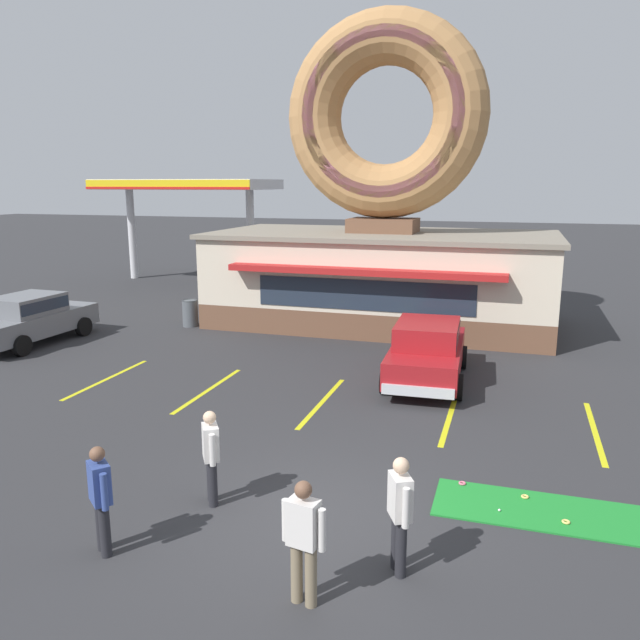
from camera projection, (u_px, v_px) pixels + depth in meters
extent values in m
plane|color=#2D2D30|center=(314.00, 516.00, 9.76)|extent=(160.00, 160.00, 0.00)
cube|color=brown|center=(382.00, 311.00, 23.27)|extent=(12.00, 6.00, 0.90)
cube|color=beige|center=(382.00, 268.00, 22.92)|extent=(12.00, 6.00, 2.30)
cube|color=gray|center=(383.00, 234.00, 22.66)|extent=(12.30, 6.30, 0.16)
cube|color=#B21E1E|center=(361.00, 272.00, 19.78)|extent=(9.00, 0.60, 0.20)
cube|color=#232D3D|center=(363.00, 295.00, 20.22)|extent=(7.20, 0.03, 1.00)
cube|color=brown|center=(383.00, 225.00, 22.59)|extent=(2.40, 1.80, 0.50)
torus|color=#B27F4C|center=(386.00, 116.00, 21.78)|extent=(7.10, 1.90, 7.10)
torus|color=#D8728C|center=(383.00, 114.00, 21.38)|extent=(6.25, 1.05, 6.24)
cube|color=#1E842D|center=(581.00, 517.00, 9.69)|extent=(4.52, 1.27, 0.03)
torus|color=#E5C666|center=(525.00, 497.00, 10.26)|extent=(0.13, 0.13, 0.04)
torus|color=#E5C666|center=(566.00, 522.00, 9.49)|extent=(0.13, 0.13, 0.04)
torus|color=#D8667F|center=(462.00, 483.00, 10.72)|extent=(0.13, 0.13, 0.04)
sphere|color=white|center=(499.00, 510.00, 9.83)|extent=(0.04, 0.04, 0.04)
cube|color=maroon|center=(427.00, 356.00, 16.37)|extent=(1.96, 4.48, 0.68)
cube|color=maroon|center=(427.00, 334.00, 16.09)|extent=(1.66, 2.17, 0.60)
cube|color=#232D3D|center=(427.00, 333.00, 16.08)|extent=(1.68, 2.09, 0.36)
cube|color=silver|center=(434.00, 344.00, 18.52)|extent=(1.67, 0.18, 0.24)
cube|color=silver|center=(418.00, 391.00, 14.31)|extent=(1.67, 0.18, 0.24)
cylinder|color=black|center=(400.00, 353.00, 17.95)|extent=(0.25, 0.65, 0.64)
cylinder|color=black|center=(463.00, 357.00, 17.51)|extent=(0.25, 0.65, 0.64)
cylinder|color=black|center=(385.00, 381.00, 15.37)|extent=(0.25, 0.65, 0.64)
cylinder|color=black|center=(458.00, 387.00, 14.93)|extent=(0.25, 0.65, 0.64)
cube|color=slate|center=(32.00, 323.00, 20.22)|extent=(1.91, 4.46, 0.68)
cube|color=slate|center=(26.00, 305.00, 19.94)|extent=(1.63, 2.15, 0.60)
cube|color=#232D3D|center=(26.00, 304.00, 19.94)|extent=(1.65, 2.07, 0.36)
cube|color=silver|center=(80.00, 317.00, 22.32)|extent=(1.67, 0.16, 0.24)
cylinder|color=black|center=(42.00, 323.00, 21.83)|extent=(0.24, 0.65, 0.64)
cylinder|color=black|center=(84.00, 327.00, 21.26)|extent=(0.24, 0.65, 0.64)
cylinder|color=black|center=(22.00, 346.00, 18.75)|extent=(0.24, 0.65, 0.64)
cylinder|color=#232328|center=(397.00, 540.00, 8.37)|extent=(0.15, 0.15, 0.81)
cylinder|color=#232328|center=(401.00, 549.00, 8.18)|extent=(0.15, 0.15, 0.81)
cube|color=silver|center=(400.00, 496.00, 8.12)|extent=(0.39, 0.45, 0.59)
cylinder|color=silver|center=(395.00, 489.00, 8.37)|extent=(0.10, 0.10, 0.54)
cylinder|color=silver|center=(406.00, 508.00, 7.89)|extent=(0.10, 0.10, 0.54)
sphere|color=beige|center=(401.00, 466.00, 8.03)|extent=(0.22, 0.22, 0.22)
cylinder|color=#232328|center=(211.00, 478.00, 10.17)|extent=(0.15, 0.15, 0.77)
cylinder|color=#232328|center=(213.00, 484.00, 9.98)|extent=(0.15, 0.15, 0.77)
cube|color=silver|center=(211.00, 442.00, 9.93)|extent=(0.41, 0.45, 0.57)
cylinder|color=silver|center=(209.00, 438.00, 10.17)|extent=(0.10, 0.10, 0.52)
cylinder|color=silver|center=(212.00, 450.00, 9.70)|extent=(0.10, 0.10, 0.52)
sphere|color=beige|center=(210.00, 417.00, 9.84)|extent=(0.21, 0.21, 0.21)
cylinder|color=#232328|center=(105.00, 530.00, 8.63)|extent=(0.15, 0.15, 0.78)
cylinder|color=#232328|center=(101.00, 524.00, 8.79)|extent=(0.15, 0.15, 0.78)
cube|color=#33478C|center=(99.00, 483.00, 8.56)|extent=(0.45, 0.43, 0.57)
cylinder|color=#33478C|center=(104.00, 492.00, 8.36)|extent=(0.10, 0.10, 0.53)
cylinder|color=#33478C|center=(95.00, 477.00, 8.77)|extent=(0.10, 0.10, 0.53)
sphere|color=brown|center=(97.00, 454.00, 8.47)|extent=(0.21, 0.21, 0.21)
cylinder|color=#7F7056|center=(311.00, 576.00, 7.60)|extent=(0.15, 0.15, 0.80)
cylinder|color=#7F7056|center=(297.00, 572.00, 7.69)|extent=(0.15, 0.15, 0.80)
cube|color=silver|center=(303.00, 523.00, 7.50)|extent=(0.42, 0.30, 0.59)
cylinder|color=silver|center=(322.00, 530.00, 7.39)|extent=(0.10, 0.10, 0.54)
cylinder|color=silver|center=(286.00, 520.00, 7.62)|extent=(0.10, 0.10, 0.54)
sphere|color=brown|center=(303.00, 490.00, 7.41)|extent=(0.22, 0.22, 0.22)
cylinder|color=#51565B|center=(190.00, 313.00, 22.65)|extent=(0.56, 0.56, 0.95)
torus|color=#303437|center=(190.00, 301.00, 22.55)|extent=(0.57, 0.57, 0.05)
cylinder|color=silver|center=(132.00, 234.00, 33.84)|extent=(0.40, 0.40, 4.80)
cylinder|color=silver|center=(251.00, 238.00, 31.79)|extent=(0.40, 0.40, 4.80)
cube|color=silver|center=(187.00, 184.00, 32.24)|extent=(9.00, 4.40, 0.50)
cube|color=yellow|center=(164.00, 184.00, 30.17)|extent=(9.00, 0.04, 0.44)
cube|color=red|center=(164.00, 188.00, 30.19)|extent=(9.00, 0.04, 0.12)
cube|color=yellow|center=(107.00, 379.00, 16.59)|extent=(0.12, 3.60, 0.01)
cube|color=yellow|center=(209.00, 390.00, 15.71)|extent=(0.12, 3.60, 0.01)
cube|color=yellow|center=(322.00, 402.00, 14.84)|extent=(0.12, 3.60, 0.01)
cube|color=yellow|center=(450.00, 416.00, 13.96)|extent=(0.12, 3.60, 0.01)
cube|color=yellow|center=(595.00, 431.00, 13.08)|extent=(0.12, 3.60, 0.01)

